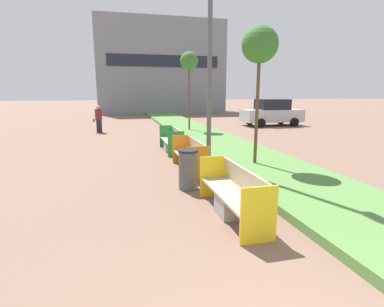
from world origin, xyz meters
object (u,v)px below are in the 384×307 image
bench_green_frame (172,142)px  pedestrian_walking (99,119)px  parked_car_distant (272,113)px  bench_yellow_frame (234,197)px  bench_orange_frame (190,159)px  litter_bin (188,170)px  street_lamp_post (210,11)px  sapling_tree_near (260,46)px  sapling_tree_far (189,62)px

bench_green_frame → pedestrian_walking: pedestrian_walking is taller
pedestrian_walking → parked_car_distant: (11.70, 0.85, 0.11)m
bench_yellow_frame → bench_orange_frame: size_ratio=1.05×
bench_green_frame → parked_car_distant: size_ratio=0.51×
litter_bin → street_lamp_post: bearing=59.2°
sapling_tree_near → bench_green_frame: bearing=121.1°
bench_orange_frame → pedestrian_walking: 10.29m
bench_orange_frame → bench_green_frame: size_ratio=1.03×
sapling_tree_near → pedestrian_walking: (-5.17, 10.03, -2.85)m
bench_orange_frame → sapling_tree_near: 3.86m
sapling_tree_near → sapling_tree_far: 8.77m
sapling_tree_far → litter_bin: bearing=-103.7°
street_lamp_post → parked_car_distant: 13.70m
sapling_tree_near → sapling_tree_far: bearing=90.0°
street_lamp_post → pedestrian_walking: size_ratio=5.33×
sapling_tree_near → pedestrian_walking: size_ratio=2.67×
street_lamp_post → sapling_tree_near: bearing=-14.0°
bench_orange_frame → street_lamp_post: size_ratio=0.26×
bench_orange_frame → sapling_tree_near: bearing=-6.7°
bench_orange_frame → sapling_tree_far: bearing=76.7°
sapling_tree_far → bench_orange_frame: bearing=-103.3°
bench_green_frame → sapling_tree_far: size_ratio=0.46×
bench_green_frame → bench_orange_frame: bearing=-90.0°
bench_yellow_frame → pedestrian_walking: (-3.15, 13.28, 0.42)m
bench_green_frame → street_lamp_post: (0.61, -3.00, 4.25)m
sapling_tree_near → litter_bin: bearing=-149.4°
bench_yellow_frame → pedestrian_walking: pedestrian_walking is taller
litter_bin → parked_car_distant: (9.02, 12.36, 0.42)m
bench_orange_frame → parked_car_distant: bearing=51.2°
bench_orange_frame → street_lamp_post: 4.29m
bench_orange_frame → bench_yellow_frame: bearing=-90.0°
bench_orange_frame → sapling_tree_near: sapling_tree_near is taller
bench_orange_frame → parked_car_distant: (8.55, 10.64, 0.54)m
litter_bin → sapling_tree_far: 11.11m
litter_bin → bench_orange_frame: bearing=74.5°
sapling_tree_near → sapling_tree_far: (0.00, 8.76, 0.35)m
parked_car_distant → pedestrian_walking: bearing=-175.8°
street_lamp_post → pedestrian_walking: street_lamp_post is taller
sapling_tree_near → bench_orange_frame: bearing=173.3°
bench_yellow_frame → sapling_tree_near: bearing=58.2°
bench_orange_frame → litter_bin: litter_bin is taller
parked_car_distant → bench_orange_frame: bearing=-128.7°
bench_green_frame → sapling_tree_near: size_ratio=0.50×
bench_orange_frame → sapling_tree_far: sapling_tree_far is taller
bench_yellow_frame → sapling_tree_far: (2.02, 12.01, 3.63)m
bench_orange_frame → pedestrian_walking: size_ratio=1.38×
bench_yellow_frame → parked_car_distant: (8.54, 14.13, 0.54)m
litter_bin → pedestrian_walking: bearing=103.1°
bench_yellow_frame → sapling_tree_near: sapling_tree_near is taller
litter_bin → bench_yellow_frame: bearing=-74.9°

